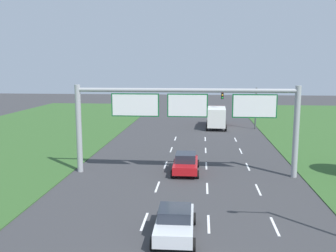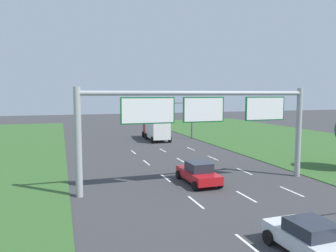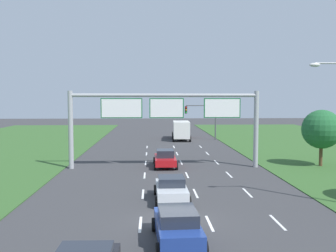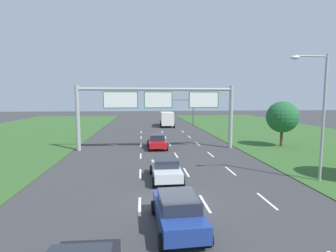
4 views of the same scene
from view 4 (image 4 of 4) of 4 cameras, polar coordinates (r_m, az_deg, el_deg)
The scene contains 12 objects.
ground_plane at distance 14.57m, azimuth 1.02°, elevation -16.76°, with size 200.00×200.00×0.00m, color #38383A.
lane_dashes_inner_left at distance 20.15m, azimuth -6.04°, elevation -10.22°, with size 0.14×50.40×0.01m.
lane_dashes_inner_right at distance 20.42m, azimuth 3.98°, elevation -9.98°, with size 0.14×50.40×0.01m.
lane_dashes_slip at distance 21.27m, azimuth 13.45°, elevation -9.47°, with size 0.14×50.40×0.01m.
car_near_red at distance 11.96m, azimuth 2.19°, elevation -17.94°, with size 2.24×4.28×1.54m.
car_lead_silver at distance 18.44m, azimuth -0.45°, elevation -9.34°, with size 2.14×4.12×1.48m.
car_far_ahead at distance 29.62m, azimuth -2.41°, elevation -3.36°, with size 2.16×4.39×1.60m.
box_truck at distance 52.24m, azimuth -0.25°, elevation 1.68°, with size 2.89×7.43×2.87m.
sign_gantry at distance 28.68m, azimuth -2.28°, elevation 4.73°, with size 17.24×0.44×7.00m.
traffic_light_mast at distance 51.74m, azimuth 3.43°, elevation 4.15°, with size 4.76×0.49×5.60m.
street_lamp at distance 20.02m, azimuth 29.97°, elevation 3.63°, with size 2.61×0.32×8.50m.
roadside_tree_mid at distance 32.94m, azimuth 23.63°, elevation 1.81°, with size 3.60×3.60×5.28m.
Camera 4 is at (-1.57, -13.33, 5.68)m, focal length 28.00 mm.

